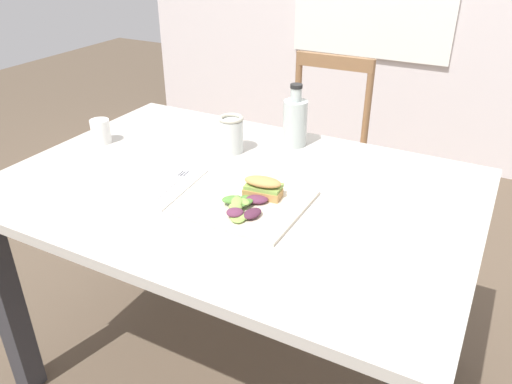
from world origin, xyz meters
name	(u,v)px	position (x,y,z in m)	size (l,w,h in m)	color
ground_plane	(225,369)	(0.00, 0.00, 0.00)	(8.37, 8.37, 0.00)	brown
dining_table	(236,219)	(0.04, 0.03, 0.62)	(1.33, 0.92, 0.74)	#BCB7AD
chair_wooden_far	(319,153)	(-0.05, 0.96, 0.45)	(0.41, 0.41, 0.87)	#8E6642
plate_lunch	(249,203)	(0.13, -0.06, 0.74)	(0.29, 0.29, 0.01)	beige
sandwich_half_front	(263,187)	(0.15, -0.01, 0.78)	(0.11, 0.07, 0.06)	tan
salad_mixed_greens	(243,206)	(0.14, -0.10, 0.76)	(0.13, 0.16, 0.03)	#84A84C
napkin_folded	(171,186)	(-0.11, -0.07, 0.74)	(0.10, 0.26, 0.00)	silver
fork_on_napkin	(174,182)	(-0.11, -0.05, 0.75)	(0.04, 0.19, 0.00)	silver
bottle_cold_brew	(295,124)	(0.07, 0.37, 0.81)	(0.08, 0.08, 0.21)	black
mason_jar_iced_tea	(231,136)	(-0.08, 0.22, 0.79)	(0.08, 0.08, 0.12)	gold
cup_extra_side	(101,131)	(-0.51, 0.08, 0.78)	(0.06, 0.06, 0.08)	white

